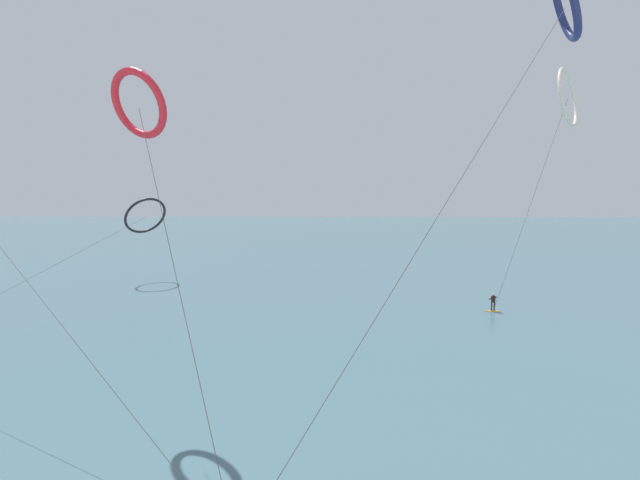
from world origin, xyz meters
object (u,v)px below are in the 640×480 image
kite_crimson (139,104)px  kite_ivory (568,97)px  surfer_amber (493,304)px  kite_charcoal (145,216)px  kite_navy (565,4)px

kite_crimson → kite_ivory: 34.77m
surfer_amber → kite_ivory: 19.20m
surfer_amber → kite_crimson: kite_crimson is taller
kite_ivory → kite_charcoal: size_ratio=0.53×
kite_crimson → kite_ivory: kite_ivory is taller
kite_navy → surfer_amber: bearing=9.3°
surfer_amber → kite_charcoal: bearing=144.1°
surfer_amber → kite_charcoal: 40.76m
surfer_amber → kite_charcoal: size_ratio=0.04×
kite_crimson → kite_ivory: (30.04, 17.09, 3.85)m
surfer_amber → kite_charcoal: (-38.01, 12.73, 7.41)m
kite_ivory → kite_charcoal: (-43.52, 13.05, -10.98)m
kite_crimson → kite_navy: (20.87, 0.06, 4.51)m
kite_charcoal → kite_crimson: bearing=63.6°
kite_ivory → kite_crimson: bearing=160.4°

